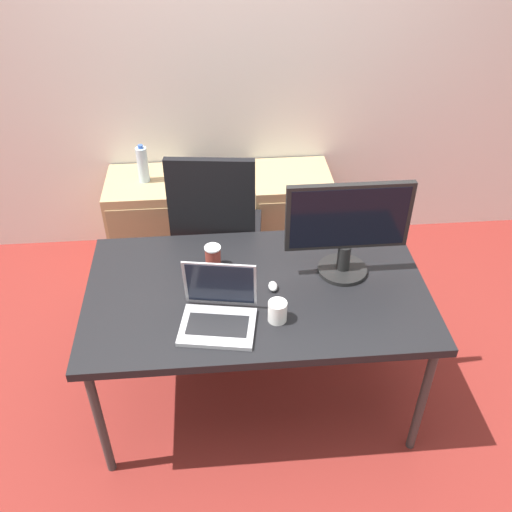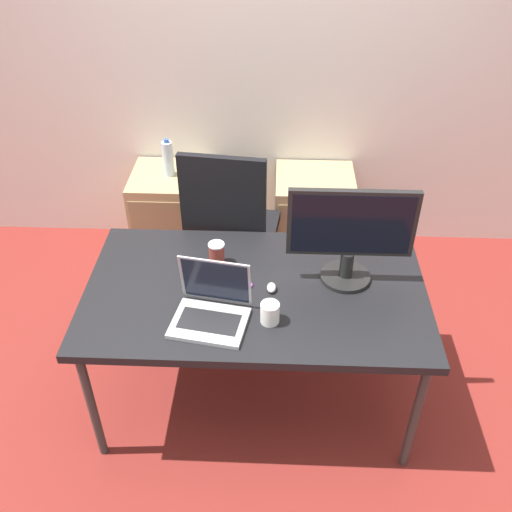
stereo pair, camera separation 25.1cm
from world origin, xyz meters
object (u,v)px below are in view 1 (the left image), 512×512
object	(u,v)px
office_chair	(218,251)
cabinet_right	(290,215)
cabinet_left	(150,221)
mouse	(273,286)
coffee_cup_brown	(213,257)
monitor	(347,227)
coffee_cup_white	(277,311)
laptop_center	(218,312)
water_bottle	(143,164)

from	to	relation	value
office_chair	cabinet_right	size ratio (longest dim) A/B	1.84
cabinet_left	mouse	size ratio (longest dim) A/B	9.74
cabinet_right	coffee_cup_brown	world-z (taller)	coffee_cup_brown
monitor	mouse	bearing A→B (deg)	-163.56
cabinet_right	coffee_cup_brown	bearing A→B (deg)	-116.50
monitor	coffee_cup_white	distance (m)	0.49
office_chair	coffee_cup_white	size ratio (longest dim) A/B	11.76
office_chair	coffee_cup_brown	size ratio (longest dim) A/B	9.81
office_chair	cabinet_right	world-z (taller)	office_chair
cabinet_left	coffee_cup_white	bearing A→B (deg)	-64.91
laptop_center	office_chair	bearing A→B (deg)	89.18
office_chair	coffee_cup_brown	xyz separation A→B (m)	(-0.03, -0.51, 0.34)
water_bottle	coffee_cup_brown	bearing A→B (deg)	-68.63
cabinet_left	monitor	bearing A→B (deg)	-48.21
monitor	mouse	distance (m)	0.42
office_chair	cabinet_left	xyz separation A→B (m)	(-0.43, 0.53, -0.13)
cabinet_left	water_bottle	xyz separation A→B (m)	(0.00, 0.00, 0.42)
cabinet_left	monitor	world-z (taller)	monitor
office_chair	mouse	world-z (taller)	office_chair
office_chair	water_bottle	distance (m)	0.75
cabinet_left	laptop_center	world-z (taller)	laptop_center
cabinet_right	coffee_cup_white	distance (m)	1.52
cabinet_left	coffee_cup_white	world-z (taller)	coffee_cup_white
cabinet_left	cabinet_right	world-z (taller)	same
office_chair	coffee_cup_brown	world-z (taller)	office_chair
office_chair	mouse	distance (m)	0.79
water_bottle	office_chair	bearing A→B (deg)	-50.94
cabinet_right	coffee_cup_brown	distance (m)	1.25
cabinet_left	water_bottle	size ratio (longest dim) A/B	2.48
cabinet_right	water_bottle	xyz separation A→B (m)	(-0.93, 0.00, 0.42)
cabinet_right	laptop_center	xyz separation A→B (m)	(-0.50, -1.41, 0.47)
cabinet_right	monitor	xyz separation A→B (m)	(0.08, -1.13, 0.66)
office_chair	coffee_cup_white	bearing A→B (deg)	-75.35
laptop_center	coffee_cup_brown	world-z (taller)	laptop_center
cabinet_left	mouse	bearing A→B (deg)	-61.34
water_bottle	monitor	size ratio (longest dim) A/B	0.44
cabinet_left	mouse	xyz separation A→B (m)	(0.67, -1.23, 0.43)
office_chair	laptop_center	xyz separation A→B (m)	(-0.01, -0.88, 0.34)
office_chair	monitor	size ratio (longest dim) A/B	2.02
cabinet_left	cabinet_right	xyz separation A→B (m)	(0.93, 0.00, 0.00)
laptop_center	water_bottle	bearing A→B (deg)	106.58
water_bottle	coffee_cup_brown	world-z (taller)	water_bottle
water_bottle	mouse	xyz separation A→B (m)	(0.67, -1.23, 0.02)
laptop_center	monitor	bearing A→B (deg)	26.00
water_bottle	coffee_cup_white	world-z (taller)	water_bottle
monitor	mouse	size ratio (longest dim) A/B	8.90
mouse	coffee_cup_brown	size ratio (longest dim) A/B	0.55
office_chair	coffee_cup_brown	bearing A→B (deg)	-92.91
cabinet_right	coffee_cup_white	bearing A→B (deg)	-100.32
cabinet_left	water_bottle	distance (m)	0.42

